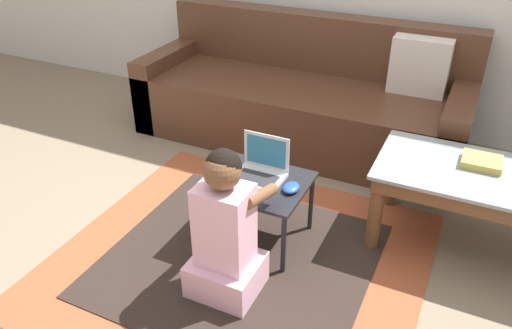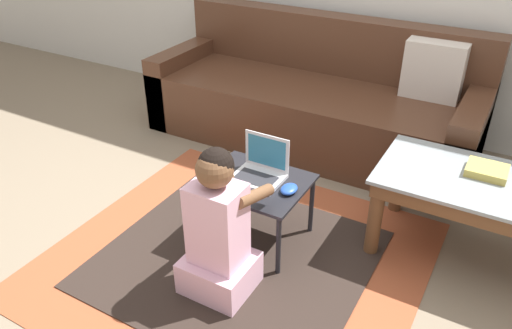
{
  "view_description": "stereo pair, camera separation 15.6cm",
  "coord_description": "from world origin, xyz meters",
  "px_view_note": "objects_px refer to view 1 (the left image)",
  "views": [
    {
      "loc": [
        0.94,
        -1.84,
        1.68
      ],
      "look_at": [
        0.03,
        0.09,
        0.42
      ],
      "focal_mm": 35.0,
      "sensor_mm": 36.0,
      "label": 1
    },
    {
      "loc": [
        1.08,
        -1.77,
        1.68
      ],
      "look_at": [
        0.03,
        0.09,
        0.42
      ],
      "focal_mm": 35.0,
      "sensor_mm": 36.0,
      "label": 2
    }
  ],
  "objects_px": {
    "computer_mouse": "(291,188)",
    "person_seated": "(226,233)",
    "laptop": "(260,172)",
    "laptop_desk": "(256,188)",
    "book_on_table": "(482,162)",
    "coffee_table": "(495,188)",
    "couch": "(303,100)"
  },
  "relations": [
    {
      "from": "couch",
      "to": "computer_mouse",
      "type": "height_order",
      "value": "couch"
    },
    {
      "from": "coffee_table",
      "to": "laptop",
      "type": "xyz_separation_m",
      "value": [
        -1.06,
        -0.37,
        0.02
      ]
    },
    {
      "from": "laptop_desk",
      "to": "book_on_table",
      "type": "distance_m",
      "value": 1.1
    },
    {
      "from": "computer_mouse",
      "to": "person_seated",
      "type": "height_order",
      "value": "person_seated"
    },
    {
      "from": "couch",
      "to": "coffee_table",
      "type": "relative_size",
      "value": 2.0
    },
    {
      "from": "computer_mouse",
      "to": "person_seated",
      "type": "xyz_separation_m",
      "value": [
        -0.15,
        -0.38,
        -0.05
      ]
    },
    {
      "from": "computer_mouse",
      "to": "laptop",
      "type": "bearing_deg",
      "value": 167.15
    },
    {
      "from": "laptop",
      "to": "person_seated",
      "type": "height_order",
      "value": "person_seated"
    },
    {
      "from": "laptop_desk",
      "to": "laptop",
      "type": "relative_size",
      "value": 2.08
    },
    {
      "from": "couch",
      "to": "person_seated",
      "type": "xyz_separation_m",
      "value": [
        0.24,
        -1.59,
        0.04
      ]
    },
    {
      "from": "laptop_desk",
      "to": "laptop",
      "type": "bearing_deg",
      "value": 80.55
    },
    {
      "from": "laptop",
      "to": "book_on_table",
      "type": "height_order",
      "value": "laptop"
    },
    {
      "from": "couch",
      "to": "computer_mouse",
      "type": "relative_size",
      "value": 21.58
    },
    {
      "from": "laptop",
      "to": "coffee_table",
      "type": "bearing_deg",
      "value": 19.33
    },
    {
      "from": "computer_mouse",
      "to": "laptop_desk",
      "type": "bearing_deg",
      "value": 177.51
    },
    {
      "from": "laptop_desk",
      "to": "computer_mouse",
      "type": "height_order",
      "value": "computer_mouse"
    },
    {
      "from": "coffee_table",
      "to": "laptop_desk",
      "type": "distance_m",
      "value": 1.14
    },
    {
      "from": "couch",
      "to": "coffee_table",
      "type": "bearing_deg",
      "value": -31.91
    },
    {
      "from": "couch",
      "to": "laptop_desk",
      "type": "height_order",
      "value": "couch"
    },
    {
      "from": "laptop",
      "to": "computer_mouse",
      "type": "xyz_separation_m",
      "value": [
        0.18,
        -0.04,
        -0.02
      ]
    },
    {
      "from": "computer_mouse",
      "to": "book_on_table",
      "type": "bearing_deg",
      "value": 31.3
    },
    {
      "from": "couch",
      "to": "coffee_table",
      "type": "height_order",
      "value": "couch"
    },
    {
      "from": "coffee_table",
      "to": "laptop_desk",
      "type": "bearing_deg",
      "value": -159.18
    },
    {
      "from": "laptop_desk",
      "to": "person_seated",
      "type": "distance_m",
      "value": 0.39
    },
    {
      "from": "person_seated",
      "to": "book_on_table",
      "type": "relative_size",
      "value": 4.0
    },
    {
      "from": "coffee_table",
      "to": "computer_mouse",
      "type": "relative_size",
      "value": 10.77
    },
    {
      "from": "couch",
      "to": "laptop",
      "type": "height_order",
      "value": "couch"
    },
    {
      "from": "couch",
      "to": "person_seated",
      "type": "distance_m",
      "value": 1.61
    },
    {
      "from": "person_seated",
      "to": "book_on_table",
      "type": "bearing_deg",
      "value": 42.53
    },
    {
      "from": "laptop",
      "to": "book_on_table",
      "type": "relative_size",
      "value": 1.34
    },
    {
      "from": "laptop",
      "to": "person_seated",
      "type": "bearing_deg",
      "value": -85.56
    },
    {
      "from": "coffee_table",
      "to": "person_seated",
      "type": "height_order",
      "value": "person_seated"
    }
  ]
}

